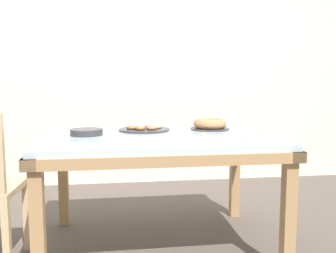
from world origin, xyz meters
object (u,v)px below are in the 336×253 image
Objects in this scene: tealight_left_edge at (86,145)px; tealight_near_front at (184,143)px; pastry_platter at (144,129)px; tealight_right_edge at (262,133)px; tealight_centre at (250,141)px; plate_stack at (86,132)px; cake_chocolate_round at (210,124)px; tealight_near_cakes at (204,135)px.

tealight_near_front is at bearing -1.00° from tealight_left_edge.
pastry_platter is 0.81m from tealight_right_edge.
tealight_centre and tealight_right_edge have the same top height.
pastry_platter and plate_stack have the same top height.
cake_chocolate_round reaches higher than pastry_platter.
tealight_left_edge is (0.03, -0.45, -0.01)m from plate_stack.
tealight_near_cakes and tealight_left_edge have the same top height.
plate_stack is at bearing -155.64° from pastry_platter.
tealight_near_cakes is 1.00× the size of tealight_centre.
tealight_left_edge is at bearing 179.00° from tealight_near_front.
tealight_left_edge is 1.00× the size of tealight_right_edge.
cake_chocolate_round is 1.33× the size of plate_stack.
pastry_platter is 0.49m from tealight_near_cakes.
pastry_platter is 9.00× the size of tealight_near_cakes.
cake_chocolate_round is 0.42m from tealight_right_edge.
tealight_near_cakes is 0.77m from tealight_left_edge.
tealight_centre is (0.91, -0.00, 0.00)m from tealight_left_edge.
tealight_right_edge is at bearing 28.46° from tealight_near_front.
tealight_near_cakes is at bearing -178.38° from tealight_right_edge.
cake_chocolate_round is 0.70m from tealight_near_front.
tealight_near_front is 0.38m from tealight_centre.
tealight_centre is at bearing -0.22° from tealight_left_edge.
plate_stack reaches higher than tealight_right_edge.
pastry_platter is 0.66m from tealight_near_front.
cake_chocolate_round is 0.78× the size of pastry_platter.
tealight_left_edge and tealight_centre have the same top height.
tealight_left_edge is at bearing -157.97° from tealight_near_cakes.
pastry_platter is 9.00× the size of tealight_right_edge.
cake_chocolate_round reaches higher than tealight_centre.
cake_chocolate_round is at bearing 129.32° from tealight_right_edge.
pastry_platter reaches higher than tealight_left_edge.
tealight_near_front is at bearing -179.11° from tealight_centre.
plate_stack is 0.45m from tealight_left_edge.
tealight_near_front is 1.00× the size of tealight_right_edge.
tealight_near_cakes is 1.00× the size of tealight_left_edge.
cake_chocolate_round is at bearing 36.65° from tealight_left_edge.
tealight_near_front is 0.53m from tealight_left_edge.
tealight_right_edge is (0.74, -0.33, -0.00)m from pastry_platter.
tealight_near_front is at bearing -115.84° from cake_chocolate_round.
tealight_right_edge is (1.13, -0.15, -0.01)m from plate_stack.
tealight_left_edge is at bearing 179.78° from tealight_centre.
tealight_near_front is (-0.31, -0.63, -0.03)m from cake_chocolate_round.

